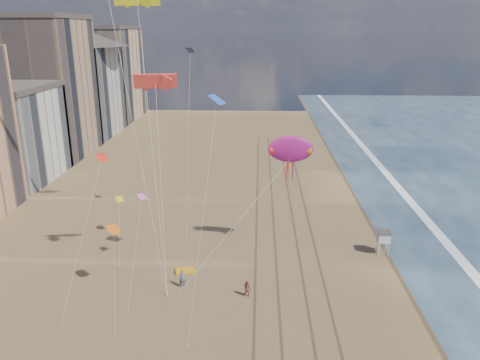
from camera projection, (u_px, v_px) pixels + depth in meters
The scene contains 10 objects.
wet_sand at pixel (393, 214), 69.22m from camera, with size 260.00×260.00×0.00m, color #42301E.
foam at pixel (422, 214), 69.05m from camera, with size 260.00×260.00×0.00m, color white.
tracks at pixel (285, 241), 60.38m from camera, with size 7.68×120.00×0.01m.
buildings at pixel (32, 96), 91.97m from camera, with size 34.72×131.35×29.00m.
lifeguard_stand at pixel (384, 237), 56.19m from camera, with size 1.66×1.66×2.99m.
grounded_kite at pixel (185, 271), 52.69m from camera, with size 2.18×1.39×0.25m, color #FFA515.
show_kite at pixel (291, 149), 53.26m from camera, with size 8.32×5.44×19.44m.
kite_flyer_a at pixel (182, 279), 49.32m from camera, with size 0.72×0.47×1.98m, color slate.
kite_flyer_b at pixel (247, 289), 47.57m from camera, with size 0.86×0.67×1.78m, color #86444E.
small_kites at pixel (150, 154), 50.29m from camera, with size 15.59×18.10×18.90m.
Camera 1 is at (-0.95, -25.20, 26.14)m, focal length 35.00 mm.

